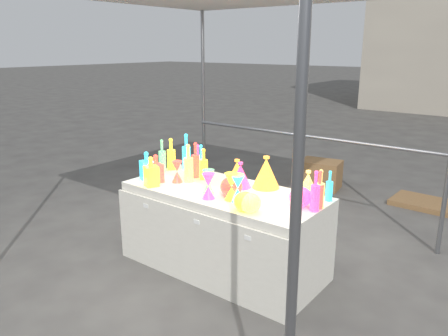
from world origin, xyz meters
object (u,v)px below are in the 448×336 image
Objects in this scene: lampshade_0 at (266,172)px; globe_0 at (245,203)px; hourglass_0 at (177,172)px; bottle_0 at (171,154)px; display_table at (223,230)px; decanter_0 at (151,171)px; cardboard_box_closed at (320,174)px.

globe_0 is at bearing -54.69° from lampshade_0.
globe_0 is (0.92, -0.22, -0.03)m from hourglass_0.
hourglass_0 is 0.82m from lampshade_0.
display_table is at bearing -13.87° from bottle_0.
decanter_0 is (0.24, -0.51, -0.03)m from bottle_0.
bottle_0 reaches higher than decanter_0.
decanter_0 is at bearing -179.61° from globe_0.
globe_0 is 0.59× the size of lampshade_0.
decanter_0 reaches higher than hourglass_0.
bottle_0 is at bearing 158.40° from globe_0.
bottle_0 is at bearing 140.11° from decanter_0.
display_table is at bearing -92.11° from cardboard_box_closed.
globe_0 is at bearing -34.23° from display_table.
hourglass_0 is (-0.48, -0.08, 0.48)m from display_table.
cardboard_box_closed is 2.01× the size of decanter_0.
cardboard_box_closed is 1.67× the size of bottle_0.
cardboard_box_closed is 2.65m from bottle_0.
cardboard_box_closed is at bearing 109.70° from decanter_0.
hourglass_0 is at bearing -102.19° from cardboard_box_closed.
display_table is 1.01m from bottle_0.
bottle_0 is 1.09m from lampshade_0.
lampshade_0 is (0.74, 0.37, 0.04)m from hourglass_0.
cardboard_box_closed is 3.10m from decanter_0.
display_table is at bearing -113.15° from lampshade_0.
bottle_0 is (-0.49, -2.51, 0.71)m from cardboard_box_closed.
lampshade_0 reaches higher than decanter_0.
globe_0 is at bearing 24.74° from decanter_0.
decanter_0 is at bearing -126.59° from lampshade_0.
cardboard_box_closed is at bearing 97.15° from display_table.
display_table is at bearing 8.93° from hourglass_0.
bottle_0 is (-0.83, 0.21, 0.54)m from display_table.
bottle_0 is 1.20× the size of decanter_0.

